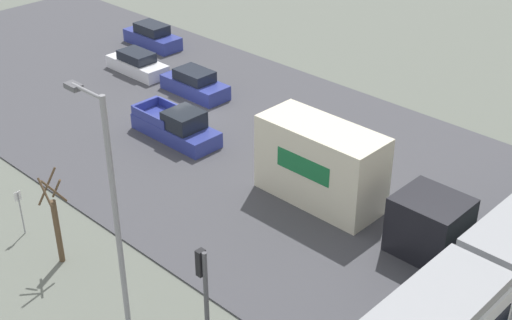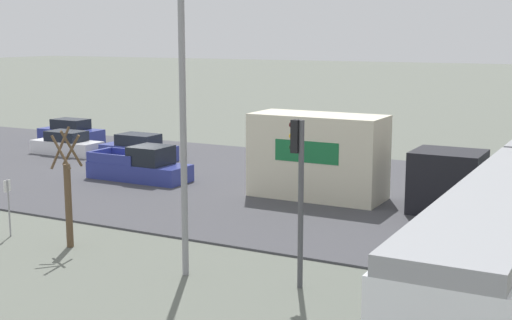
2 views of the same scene
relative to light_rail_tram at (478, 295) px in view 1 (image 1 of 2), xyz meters
name	(u,v)px [view 1 (image 1 of 2)]	position (x,y,z in m)	size (l,w,h in m)	color
ground_plane	(181,116)	(-4.40, -21.08, -1.70)	(320.00, 320.00, 0.00)	#60665B
road_surface	(181,115)	(-4.40, -21.08, -1.66)	(19.57, 50.44, 0.08)	#424247
light_rail_tram	(478,295)	(0.00, 0.00, 0.00)	(28.53, 2.66, 4.48)	white
box_truck	(345,177)	(-2.97, -8.17, 0.11)	(2.55, 10.22, 3.77)	black
pickup_truck	(177,127)	(-2.36, -19.00, -0.95)	(1.97, 5.33, 1.78)	navy
sedan_car_0	(152,37)	(-10.40, -31.05, -0.96)	(1.76, 4.56, 1.61)	navy
sedan_car_1	(195,84)	(-6.91, -22.64, -0.99)	(1.83, 4.48, 1.55)	navy
sedan_car_2	(137,64)	(-6.57, -27.88, -1.03)	(1.74, 4.51, 1.44)	silver
traffic_light_pole	(204,295)	(7.85, -5.55, 1.53)	(0.28, 0.47, 4.96)	#47474C
street_tree	(56,223)	(7.95, -14.28, 0.20)	(1.00, 0.83, 4.20)	brown
street_lamp_near_crossing	(112,205)	(8.50, -9.25, 3.59)	(0.36, 1.95, 9.31)	gray
no_parking_sign	(20,208)	(8.00, -17.15, -0.40)	(0.32, 0.08, 2.12)	gray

